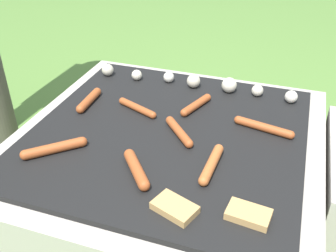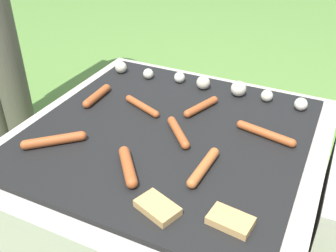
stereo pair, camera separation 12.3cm
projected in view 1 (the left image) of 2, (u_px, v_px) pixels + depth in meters
The scene contains 13 objects.
ground_plane at pixel (168, 215), 1.45m from camera, with size 14.00×14.00×0.00m, color #567F38.
grill at pixel (168, 176), 1.35m from camera, with size 0.96×0.96×0.37m.
sausage_front_left at pixel (212, 164), 1.08m from camera, with size 0.03×0.18×0.03m.
sausage_back_center at pixel (137, 108), 1.35m from camera, with size 0.16×0.08×0.02m.
sausage_mid_right at pixel (136, 169), 1.06m from camera, with size 0.12×0.14×0.03m.
sausage_mid_left at pixel (264, 127), 1.24m from camera, with size 0.19×0.06×0.03m.
sausage_front_center at pixel (54, 148), 1.14m from camera, with size 0.15×0.14×0.03m.
sausage_back_right at pixel (89, 100), 1.39m from camera, with size 0.03×0.16×0.03m.
sausage_back_left at pixel (196, 105), 1.36m from camera, with size 0.07×0.16×0.03m.
sausage_front_right at pixel (179, 131), 1.22m from camera, with size 0.12×0.13×0.03m.
bread_slice_left at pixel (175, 208), 0.95m from camera, with size 0.12×0.10×0.02m.
bread_slice_right at pixel (249, 214), 0.93m from camera, with size 0.11×0.08×0.02m.
mushroom_row at pixel (198, 82), 1.49m from camera, with size 0.76×0.07×0.06m.
Camera 1 is at (0.34, -0.98, 1.05)m, focal length 42.00 mm.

